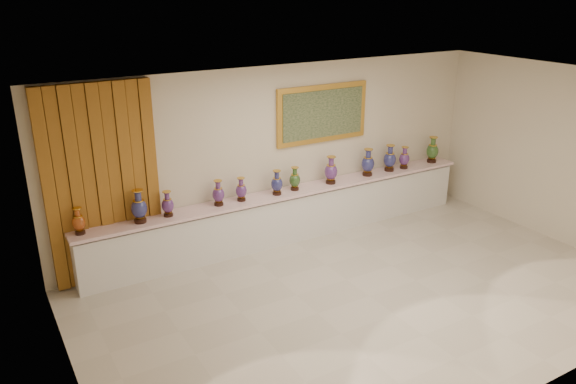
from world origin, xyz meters
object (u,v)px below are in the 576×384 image
(vase_1, at_px, (139,208))
(counter, at_px, (289,216))
(vase_0, at_px, (79,222))
(vase_2, at_px, (168,205))

(vase_1, bearing_deg, counter, 0.99)
(counter, height_order, vase_0, vase_0)
(vase_0, height_order, vase_2, vase_2)
(vase_0, bearing_deg, counter, 0.34)
(vase_0, distance_m, vase_2, 1.30)
(counter, bearing_deg, vase_0, -179.66)
(vase_0, xyz_separation_m, vase_1, (0.86, -0.02, 0.05))
(vase_1, bearing_deg, vase_0, 178.38)
(vase_1, height_order, vase_2, vase_1)
(counter, distance_m, vase_0, 3.51)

